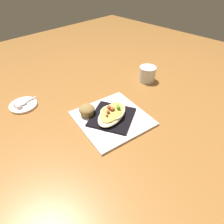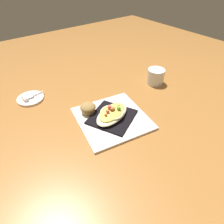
{
  "view_description": "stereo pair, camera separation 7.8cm",
  "coord_description": "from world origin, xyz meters",
  "px_view_note": "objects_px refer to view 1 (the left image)",
  "views": [
    {
      "loc": [
        -0.42,
        -0.42,
        0.54
      ],
      "look_at": [
        0.0,
        0.0,
        0.04
      ],
      "focal_mm": 30.33,
      "sensor_mm": 36.0,
      "label": 1
    },
    {
      "loc": [
        -0.37,
        -0.48,
        0.54
      ],
      "look_at": [
        0.0,
        0.0,
        0.04
      ],
      "focal_mm": 30.33,
      "sensor_mm": 36.0,
      "label": 2
    }
  ],
  "objects_px": {
    "gratin_dish": "(112,113)",
    "creamer_saucer": "(23,105)",
    "muffin": "(87,110)",
    "coffee_mug": "(147,75)",
    "spoon": "(23,103)",
    "creamer_cup_1": "(19,106)",
    "creamer_cup_0": "(16,104)",
    "square_plate": "(112,118)"
  },
  "relations": [
    {
      "from": "creamer_cup_0",
      "to": "creamer_cup_1",
      "type": "distance_m",
      "value": 0.02
    },
    {
      "from": "muffin",
      "to": "creamer_saucer",
      "type": "height_order",
      "value": "muffin"
    },
    {
      "from": "gratin_dish",
      "to": "creamer_cup_0",
      "type": "bearing_deg",
      "value": 124.58
    },
    {
      "from": "spoon",
      "to": "creamer_cup_1",
      "type": "height_order",
      "value": "creamer_cup_1"
    },
    {
      "from": "coffee_mug",
      "to": "creamer_cup_1",
      "type": "bearing_deg",
      "value": 158.22
    },
    {
      "from": "square_plate",
      "to": "creamer_saucer",
      "type": "height_order",
      "value": "same"
    },
    {
      "from": "muffin",
      "to": "coffee_mug",
      "type": "bearing_deg",
      "value": 0.61
    },
    {
      "from": "creamer_cup_0",
      "to": "spoon",
      "type": "bearing_deg",
      "value": -17.51
    },
    {
      "from": "muffin",
      "to": "creamer_cup_1",
      "type": "height_order",
      "value": "muffin"
    },
    {
      "from": "gratin_dish",
      "to": "square_plate",
      "type": "bearing_deg",
      "value": -165.97
    },
    {
      "from": "gratin_dish",
      "to": "creamer_cup_1",
      "type": "xyz_separation_m",
      "value": [
        -0.25,
        0.34,
        -0.02
      ]
    },
    {
      "from": "coffee_mug",
      "to": "creamer_cup_1",
      "type": "relative_size",
      "value": 4.89
    },
    {
      "from": "coffee_mug",
      "to": "spoon",
      "type": "distance_m",
      "value": 0.64
    },
    {
      "from": "creamer_saucer",
      "to": "creamer_cup_0",
      "type": "distance_m",
      "value": 0.03
    },
    {
      "from": "square_plate",
      "to": "muffin",
      "type": "relative_size",
      "value": 4.13
    },
    {
      "from": "square_plate",
      "to": "creamer_cup_1",
      "type": "relative_size",
      "value": 11.59
    },
    {
      "from": "creamer_cup_0",
      "to": "gratin_dish",
      "type": "bearing_deg",
      "value": -55.42
    },
    {
      "from": "spoon",
      "to": "coffee_mug",
      "type": "bearing_deg",
      "value": -23.9
    },
    {
      "from": "muffin",
      "to": "spoon",
      "type": "distance_m",
      "value": 0.31
    },
    {
      "from": "creamer_saucer",
      "to": "creamer_cup_1",
      "type": "xyz_separation_m",
      "value": [
        -0.02,
        -0.01,
        0.01
      ]
    },
    {
      "from": "gratin_dish",
      "to": "spoon",
      "type": "height_order",
      "value": "gratin_dish"
    },
    {
      "from": "coffee_mug",
      "to": "creamer_cup_0",
      "type": "distance_m",
      "value": 0.68
    },
    {
      "from": "muffin",
      "to": "coffee_mug",
      "type": "xyz_separation_m",
      "value": [
        0.43,
        0.0,
        0.0
      ]
    },
    {
      "from": "coffee_mug",
      "to": "creamer_saucer",
      "type": "height_order",
      "value": "coffee_mug"
    },
    {
      "from": "spoon",
      "to": "creamer_cup_0",
      "type": "height_order",
      "value": "creamer_cup_0"
    },
    {
      "from": "muffin",
      "to": "square_plate",
      "type": "bearing_deg",
      "value": -55.7
    },
    {
      "from": "muffin",
      "to": "spoon",
      "type": "xyz_separation_m",
      "value": [
        -0.16,
        0.27,
        -0.02
      ]
    },
    {
      "from": "muffin",
      "to": "creamer_cup_1",
      "type": "xyz_separation_m",
      "value": [
        -0.19,
        0.25,
        -0.01
      ]
    },
    {
      "from": "muffin",
      "to": "creamer_saucer",
      "type": "relative_size",
      "value": 0.54
    },
    {
      "from": "gratin_dish",
      "to": "spoon",
      "type": "distance_m",
      "value": 0.42
    },
    {
      "from": "muffin",
      "to": "creamer_cup_0",
      "type": "relative_size",
      "value": 2.81
    },
    {
      "from": "gratin_dish",
      "to": "creamer_cup_1",
      "type": "height_order",
      "value": "gratin_dish"
    },
    {
      "from": "creamer_saucer",
      "to": "spoon",
      "type": "bearing_deg",
      "value": 5.77
    },
    {
      "from": "gratin_dish",
      "to": "muffin",
      "type": "distance_m",
      "value": 0.11
    },
    {
      "from": "muffin",
      "to": "creamer_saucer",
      "type": "distance_m",
      "value": 0.31
    },
    {
      "from": "muffin",
      "to": "spoon",
      "type": "bearing_deg",
      "value": 121.17
    },
    {
      "from": "square_plate",
      "to": "spoon",
      "type": "bearing_deg",
      "value": 121.98
    },
    {
      "from": "creamer_cup_0",
      "to": "creamer_saucer",
      "type": "bearing_deg",
      "value": -20.02
    },
    {
      "from": "gratin_dish",
      "to": "creamer_saucer",
      "type": "distance_m",
      "value": 0.42
    },
    {
      "from": "square_plate",
      "to": "coffee_mug",
      "type": "distance_m",
      "value": 0.38
    },
    {
      "from": "square_plate",
      "to": "creamer_cup_0",
      "type": "xyz_separation_m",
      "value": [
        -0.25,
        0.36,
        0.01
      ]
    },
    {
      "from": "creamer_cup_1",
      "to": "creamer_saucer",
      "type": "bearing_deg",
      "value": 31.55
    }
  ]
}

